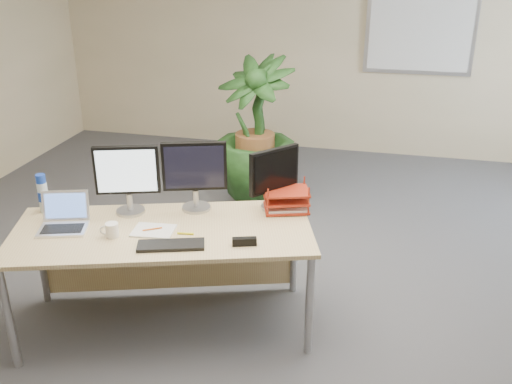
% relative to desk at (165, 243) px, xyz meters
% --- Properties ---
extents(floor, '(8.00, 8.00, 0.00)m').
position_rel_desk_xyz_m(floor, '(0.54, 0.07, -0.61)').
color(floor, '#444449').
rests_on(floor, ground).
extents(back_wall, '(7.00, 0.04, 2.70)m').
position_rel_desk_xyz_m(back_wall, '(0.54, 4.07, 0.74)').
color(back_wall, '#C1B189').
rests_on(back_wall, floor).
extents(whiteboard, '(1.30, 0.04, 0.95)m').
position_rel_desk_xyz_m(whiteboard, '(1.74, 4.03, 0.94)').
color(whiteboard, '#B4B4B9').
rests_on(whiteboard, back_wall).
extents(desk, '(2.19, 1.43, 0.78)m').
position_rel_desk_xyz_m(desk, '(0.00, 0.00, 0.00)').
color(desk, tan).
rests_on(desk, floor).
extents(floor_plant, '(1.11, 1.11, 1.50)m').
position_rel_desk_xyz_m(floor_plant, '(0.17, 2.04, 0.14)').
color(floor_plant, '#163412').
rests_on(floor_plant, floor).
extents(monitor_left, '(0.44, 0.20, 0.50)m').
position_rel_desk_xyz_m(monitor_left, '(-0.29, 0.09, 0.45)').
color(monitor_left, '#A2A2A6').
rests_on(monitor_left, desk).
extents(monitor_right, '(0.45, 0.21, 0.51)m').
position_rel_desk_xyz_m(monitor_right, '(0.15, 0.26, 0.46)').
color(monitor_right, '#A2A2A6').
rests_on(monitor_right, desk).
extents(monitor_dark, '(0.30, 0.34, 0.46)m').
position_rel_desk_xyz_m(monitor_dark, '(0.70, 0.40, 0.43)').
color(monitor_dark, '#A2A2A6').
rests_on(monitor_dark, desk).
extents(laptop, '(0.39, 0.36, 0.23)m').
position_rel_desk_xyz_m(laptop, '(-0.63, -0.22, 0.22)').
color(laptop, white).
rests_on(laptop, desk).
extents(keyboard, '(0.45, 0.26, 0.02)m').
position_rel_desk_xyz_m(keyboard, '(0.18, -0.32, 0.18)').
color(keyboard, black).
rests_on(keyboard, desk).
extents(coffee_mug, '(0.12, 0.09, 0.10)m').
position_rel_desk_xyz_m(coffee_mug, '(-0.25, -0.28, 0.21)').
color(coffee_mug, white).
rests_on(coffee_mug, desk).
extents(spiral_notebook, '(0.29, 0.23, 0.01)m').
position_rel_desk_xyz_m(spiral_notebook, '(-0.01, -0.15, 0.17)').
color(spiral_notebook, silver).
rests_on(spiral_notebook, desk).
extents(orange_pen, '(0.12, 0.08, 0.01)m').
position_rel_desk_xyz_m(orange_pen, '(-0.02, -0.15, 0.18)').
color(orange_pen, orange).
rests_on(orange_pen, spiral_notebook).
extents(yellow_highlighter, '(0.11, 0.03, 0.01)m').
position_rel_desk_xyz_m(yellow_highlighter, '(0.21, -0.14, 0.17)').
color(yellow_highlighter, yellow).
rests_on(yellow_highlighter, desk).
extents(water_bottle, '(0.07, 0.07, 0.29)m').
position_rel_desk_xyz_m(water_bottle, '(-0.89, -0.04, 0.30)').
color(water_bottle, silver).
rests_on(water_bottle, desk).
extents(letter_tray, '(0.37, 0.32, 0.15)m').
position_rel_desk_xyz_m(letter_tray, '(0.80, 0.39, 0.23)').
color(letter_tray, maroon).
rests_on(letter_tray, desk).
extents(stapler, '(0.16, 0.09, 0.05)m').
position_rel_desk_xyz_m(stapler, '(0.63, -0.19, 0.19)').
color(stapler, black).
rests_on(stapler, desk).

